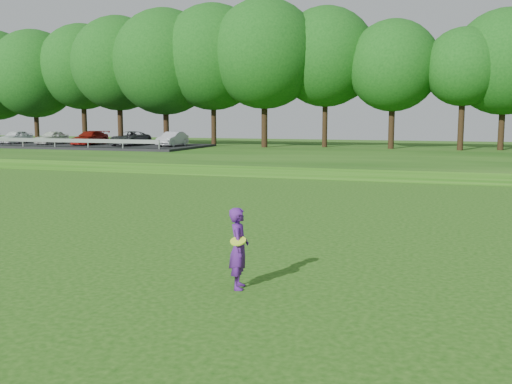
% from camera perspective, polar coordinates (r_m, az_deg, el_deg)
% --- Properties ---
extents(ground, '(140.00, 140.00, 0.00)m').
position_cam_1_polar(ground, '(12.80, -19.08, -7.53)').
color(ground, '#18470D').
rests_on(ground, ground).
extents(berm, '(130.00, 30.00, 0.60)m').
position_cam_1_polar(berm, '(44.51, 8.62, 3.70)').
color(berm, '#18470D').
rests_on(berm, ground).
extents(walking_path, '(130.00, 1.60, 0.04)m').
position_cam_1_polar(walking_path, '(30.88, 4.10, 1.56)').
color(walking_path, gray).
rests_on(walking_path, ground).
extents(treeline, '(104.00, 7.00, 15.00)m').
position_cam_1_polar(treeline, '(48.60, 9.64, 13.21)').
color(treeline, '#104811').
rests_on(treeline, berm).
extents(parking_lot, '(24.00, 9.00, 1.38)m').
position_cam_1_polar(parking_lot, '(52.87, -17.83, 4.84)').
color(parking_lot, black).
rests_on(parking_lot, berm).
extents(woman, '(0.51, 0.66, 1.55)m').
position_cam_1_polar(woman, '(10.80, -1.72, -5.64)').
color(woman, '#4F1B7B').
rests_on(woman, ground).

